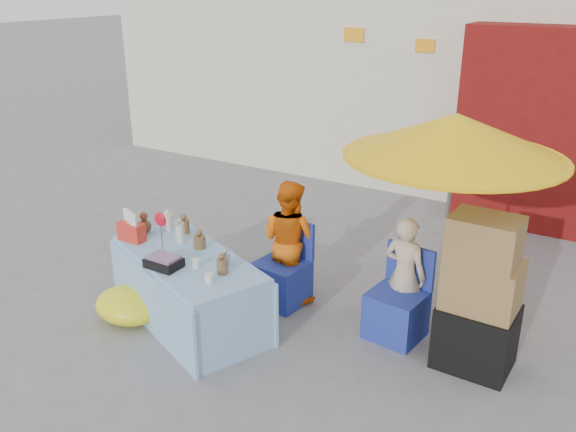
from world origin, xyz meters
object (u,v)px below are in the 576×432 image
Objects in this scene: box_stack at (479,300)px; market_table at (189,287)px; chair_left at (282,279)px; vendor_beige at (404,275)px; chair_right at (397,311)px; umbrella at (455,137)px; vendor_orange at (289,240)px.

market_table is at bearing -165.11° from box_stack.
chair_left is 0.74× the size of vendor_beige.
vendor_beige reaches higher than chair_right.
chair_right is 0.61× the size of box_stack.
umbrella is at bearing 139.30° from box_stack.
market_table is at bearing -150.00° from chair_right.
vendor_beige is at bearing 162.60° from box_stack.
umbrella is (1.55, 0.15, 1.25)m from vendor_orange.
umbrella reaches higher than chair_right.
vendor_beige is (-0.00, 0.13, 0.32)m from chair_right.
vendor_orange is 2.01m from box_stack.
market_table is 2.06m from vendor_beige.
umbrella reaches higher than vendor_orange.
chair_right is (1.83, 0.78, -0.10)m from market_table.
vendor_orange is 1.25m from vendor_beige.
vendor_beige is at bearing -153.43° from umbrella.
chair_right is 0.34m from vendor_beige.
box_stack is (0.74, -0.10, 0.38)m from chair_right.
market_table is 1.56× the size of vendor_orange.
chair_left is at bearing 12.95° from vendor_beige.
umbrella is at bearing -146.63° from vendor_beige.
vendor_beige is at bearing 49.72° from market_table.
vendor_orange is at bearing 173.32° from box_stack.
chair_right is 0.66× the size of vendor_orange.
vendor_orange is (-0.00, 0.13, 0.38)m from chair_left.
box_stack is at bearing -179.88° from vendor_orange.
box_stack is (0.45, -0.38, -1.25)m from umbrella.
chair_left is 2.27m from umbrella.
box_stack reaches higher than vendor_beige.
umbrella is at bearing 50.45° from chair_right.
umbrella reaches higher than market_table.
umbrella is (0.30, 0.15, 1.32)m from vendor_beige.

